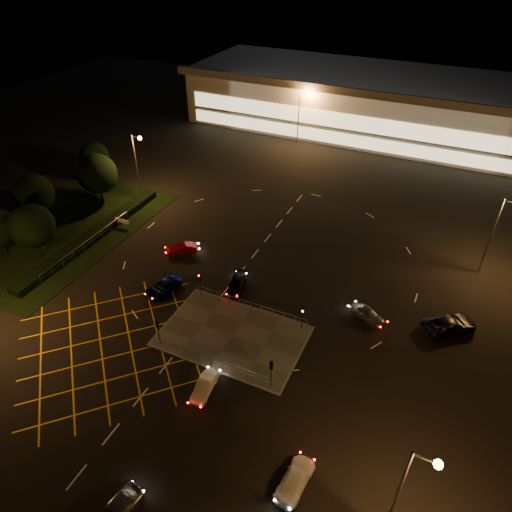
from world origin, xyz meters
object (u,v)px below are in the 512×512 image
at_px(signal_sw, 158,327).
at_px(car_circ_red, 182,248).
at_px(car_queue_white, 205,387).
at_px(car_far_dkgrey, 237,284).
at_px(signal_se, 271,369).
at_px(car_left_blue, 163,287).
at_px(signal_nw, 200,280).
at_px(car_right_silver, 368,314).
at_px(car_near_silver, 115,511).
at_px(car_east_grey, 450,325).
at_px(car_approach_white, 295,479).
at_px(signal_ne, 303,312).

distance_m(signal_sw, car_circ_red, 15.88).
height_order(car_queue_white, car_circ_red, car_circ_red).
xyz_separation_m(car_far_dkgrey, car_circ_red, (-9.47, 3.37, 0.01)).
height_order(signal_se, car_left_blue, signal_se).
height_order(signal_nw, car_queue_white, signal_nw).
distance_m(signal_sw, car_left_blue, 8.39).
bearing_deg(car_far_dkgrey, car_left_blue, -163.01).
bearing_deg(car_right_silver, signal_se, 179.73).
height_order(car_left_blue, car_right_silver, car_right_silver).
bearing_deg(car_left_blue, car_right_silver, 26.08).
bearing_deg(car_far_dkgrey, signal_se, -62.47).
distance_m(car_near_silver, car_east_grey, 34.89).
xyz_separation_m(car_queue_white, car_left_blue, (-11.26, 9.93, 0.03)).
relative_size(signal_sw, car_right_silver, 0.83).
relative_size(car_right_silver, car_east_grey, 0.67).
distance_m(signal_nw, car_far_dkgrey, 4.56).
xyz_separation_m(car_right_silver, car_circ_red, (-24.31, 1.98, -0.03)).
bearing_deg(car_approach_white, car_right_silver, -86.19).
relative_size(signal_se, car_right_silver, 0.83).
bearing_deg(car_left_blue, signal_nw, 25.75).
distance_m(car_right_silver, car_circ_red, 24.39).
distance_m(signal_sw, signal_ne, 14.41).
height_order(car_far_dkgrey, car_circ_red, car_circ_red).
bearing_deg(car_far_dkgrey, car_queue_white, -86.36).
xyz_separation_m(signal_se, car_circ_red, (-18.54, 14.37, -1.75)).
distance_m(car_left_blue, car_right_silver, 22.84).
relative_size(signal_sw, signal_nw, 1.00).
bearing_deg(car_east_grey, signal_nw, 63.47).
bearing_deg(car_east_grey, car_near_silver, 106.51).
xyz_separation_m(car_circ_red, car_approach_white, (23.75, -21.84, 0.02)).
xyz_separation_m(signal_sw, car_circ_red, (-6.54, 14.37, -1.75)).
bearing_deg(signal_sw, car_approach_white, 156.54).
height_order(signal_ne, car_approach_white, signal_ne).
relative_size(signal_sw, car_approach_white, 0.72).
relative_size(signal_sw, car_east_grey, 0.56).
bearing_deg(car_near_silver, signal_se, 79.44).
distance_m(signal_ne, car_approach_white, 16.40).
distance_m(signal_ne, car_right_silver, 7.46).
xyz_separation_m(car_right_silver, car_approach_white, (-0.56, -19.86, -0.01)).
bearing_deg(signal_nw, car_circ_red, 135.69).
bearing_deg(car_circ_red, signal_sw, -13.34).
distance_m(car_queue_white, car_far_dkgrey, 14.54).
xyz_separation_m(signal_se, signal_ne, (0.00, 7.99, 0.00)).
xyz_separation_m(signal_sw, signal_se, (12.00, 0.00, 0.00)).
bearing_deg(signal_sw, car_queue_white, 156.30).
relative_size(signal_ne, car_near_silver, 0.75).
relative_size(car_queue_white, car_approach_white, 0.84).
xyz_separation_m(car_queue_white, car_right_silver, (10.92, 15.39, 0.04)).
height_order(car_queue_white, car_east_grey, car_east_grey).
relative_size(car_right_silver, car_approach_white, 0.87).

